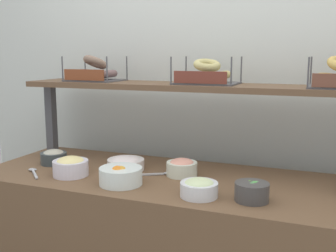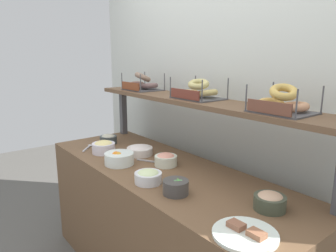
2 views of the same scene
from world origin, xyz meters
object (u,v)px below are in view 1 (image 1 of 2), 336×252
(bowl_cream_cheese, at_px, (126,163))
(bowl_tuna_salad, at_px, (53,157))
(bowl_scallion_spread, at_px, (199,188))
(bowl_fruit_salad, at_px, (121,175))
(serving_spoon_near_plate, at_px, (34,172))
(serving_spoon_by_edge, at_px, (160,174))
(bagel_basket_plain, at_px, (206,75))
(bagel_basket_poppy, at_px, (95,72))
(bowl_lox_spread, at_px, (182,167))
(bowl_veggie_mix, at_px, (252,191))
(bowl_egg_salad, at_px, (71,166))

(bowl_cream_cheese, xyz_separation_m, bowl_tuna_salad, (-0.41, -0.04, 0.00))
(bowl_scallion_spread, bearing_deg, bowl_fruit_salad, 176.34)
(bowl_fruit_salad, distance_m, serving_spoon_near_plate, 0.49)
(bowl_cream_cheese, relative_size, serving_spoon_near_plate, 1.32)
(bowl_fruit_salad, bearing_deg, bowl_cream_cheese, 111.88)
(serving_spoon_by_edge, distance_m, bagel_basket_plain, 0.56)
(bowl_tuna_salad, height_order, serving_spoon_near_plate, bowl_tuna_salad)
(bowl_scallion_spread, xyz_separation_m, serving_spoon_near_plate, (-0.87, 0.02, -0.03))
(bowl_cream_cheese, bearing_deg, bagel_basket_poppy, 142.48)
(bowl_scallion_spread, bearing_deg, bagel_basket_poppy, 148.07)
(bowl_lox_spread, height_order, bowl_veggie_mix, bowl_lox_spread)
(bowl_lox_spread, distance_m, bagel_basket_plain, 0.49)
(bowl_scallion_spread, xyz_separation_m, serving_spoon_by_edge, (-0.27, 0.22, -0.03))
(bowl_fruit_salad, relative_size, bagel_basket_poppy, 0.65)
(bowl_lox_spread, distance_m, bowl_veggie_mix, 0.44)
(bagel_basket_poppy, xyz_separation_m, bagel_basket_plain, (0.66, -0.00, -0.00))
(bowl_fruit_salad, distance_m, serving_spoon_by_edge, 0.23)
(bagel_basket_poppy, bearing_deg, bowl_scallion_spread, -31.93)
(bowl_cream_cheese, height_order, bowl_veggie_mix, bowl_veggie_mix)
(serving_spoon_by_edge, bearing_deg, bowl_tuna_salad, -178.32)
(bowl_egg_salad, relative_size, serving_spoon_by_edge, 1.04)
(bowl_fruit_salad, bearing_deg, bagel_basket_plain, 60.80)
(bowl_scallion_spread, bearing_deg, bowl_egg_salad, 175.06)
(bowl_cream_cheese, bearing_deg, bowl_fruit_salad, -68.12)
(serving_spoon_by_edge, bearing_deg, bowl_veggie_mix, -21.72)
(bowl_egg_salad, bearing_deg, bowl_tuna_salad, 145.49)
(bowl_scallion_spread, height_order, bowl_egg_salad, bowl_egg_salad)
(bowl_fruit_salad, distance_m, bowl_egg_salad, 0.29)
(bowl_egg_salad, bearing_deg, bowl_lox_spread, 21.49)
(bowl_lox_spread, height_order, serving_spoon_near_plate, bowl_lox_spread)
(bagel_basket_poppy, bearing_deg, bowl_fruit_salad, -48.91)
(bowl_egg_salad, xyz_separation_m, bowl_lox_spread, (0.50, 0.20, -0.00))
(bowl_fruit_salad, height_order, bowl_veggie_mix, bowl_fruit_salad)
(serving_spoon_near_plate, bearing_deg, bagel_basket_plain, 31.86)
(bowl_veggie_mix, distance_m, serving_spoon_by_edge, 0.52)
(bowl_veggie_mix, xyz_separation_m, serving_spoon_near_plate, (-1.08, -0.01, -0.03))
(bowl_lox_spread, bearing_deg, serving_spoon_near_plate, -161.59)
(bowl_fruit_salad, xyz_separation_m, serving_spoon_by_edge, (0.11, 0.20, -0.03))
(bowl_tuna_salad, relative_size, bagel_basket_poppy, 0.46)
(serving_spoon_by_edge, bearing_deg, bowl_lox_spread, 18.54)
(bowl_egg_salad, xyz_separation_m, bowl_tuna_salad, (-0.21, 0.15, -0.01))
(bowl_egg_salad, distance_m, bagel_basket_plain, 0.82)
(serving_spoon_near_plate, distance_m, bagel_basket_plain, 1.00)
(bowl_tuna_salad, height_order, bagel_basket_poppy, bagel_basket_poppy)
(bowl_egg_salad, height_order, bowl_tuna_salad, bowl_egg_salad)
(bowl_cream_cheese, distance_m, bagel_basket_plain, 0.61)
(serving_spoon_near_plate, relative_size, bagel_basket_poppy, 0.47)
(bowl_lox_spread, relative_size, bagel_basket_plain, 0.47)
(bowl_egg_salad, height_order, serving_spoon_by_edge, bowl_egg_salad)
(bowl_tuna_salad, bearing_deg, serving_spoon_near_plate, -84.85)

